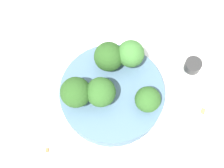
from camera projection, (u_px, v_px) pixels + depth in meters
ground_plane at (112, 96)px, 0.60m from camera, size 3.00×3.00×0.00m
bowl at (112, 94)px, 0.59m from camera, size 0.20×0.20×0.03m
broccoli_floret_0 at (109, 57)px, 0.57m from camera, size 0.05×0.05×0.06m
broccoli_floret_1 at (101, 93)px, 0.53m from camera, size 0.05×0.05×0.06m
broccoli_floret_2 at (76, 93)px, 0.54m from camera, size 0.05×0.05×0.06m
broccoli_floret_3 at (131, 54)px, 0.56m from camera, size 0.05×0.05×0.06m
broccoli_floret_4 at (148, 100)px, 0.54m from camera, size 0.05×0.05×0.05m
pepper_shaker at (189, 73)px, 0.58m from camera, size 0.03×0.03×0.08m
almond_crumb_0 at (47, 150)px, 0.56m from camera, size 0.01×0.01×0.01m
almond_crumb_1 at (203, 111)px, 0.59m from camera, size 0.01×0.01×0.01m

